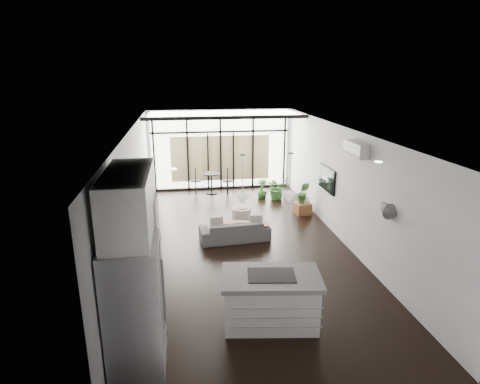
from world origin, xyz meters
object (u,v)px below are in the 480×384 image
object	(u,v)px
fridge	(135,307)
console_bench	(245,230)
tv	(327,179)
sofa	(235,227)
pouf	(241,215)
milk_can	(305,205)
island	(271,299)

from	to	relation	value
fridge	console_bench	size ratio (longest dim) A/B	1.53
console_bench	tv	bearing A→B (deg)	30.08
sofa	pouf	xyz separation A→B (m)	(0.35, 1.18, -0.13)
console_bench	milk_can	xyz separation A→B (m)	(2.07, 1.57, 0.06)
console_bench	tv	xyz separation A→B (m)	(2.33, 0.62, 1.10)
island	pouf	world-z (taller)	island
fridge	pouf	bearing A→B (deg)	66.93
island	console_bench	size ratio (longest dim) A/B	1.29
milk_can	tv	xyz separation A→B (m)	(0.26, -0.95, 1.04)
island	sofa	xyz separation A→B (m)	(-0.13, 3.52, -0.10)
console_bench	pouf	size ratio (longest dim) A/B	2.40
pouf	tv	world-z (taller)	tv
island	console_bench	distance (m)	3.61
fridge	console_bench	distance (m)	4.93
console_bench	island	bearing A→B (deg)	-77.08
pouf	console_bench	bearing A→B (deg)	-94.14
island	tv	world-z (taller)	tv
sofa	console_bench	distance (m)	0.31
tv	pouf	bearing A→B (deg)	167.97
sofa	milk_can	world-z (taller)	sofa
pouf	milk_can	distance (m)	2.04
console_bench	tv	size ratio (longest dim) A/B	1.14
fridge	pouf	world-z (taller)	fridge
sofa	tv	bearing A→B (deg)	-169.44
milk_can	fridge	bearing A→B (deg)	-126.05
island	tv	xyz separation A→B (m)	(2.47, 4.21, 0.86)
fridge	milk_can	distance (m)	7.34
sofa	milk_can	bearing A→B (deg)	-149.20
pouf	tv	xyz separation A→B (m)	(2.25, -0.48, 1.09)
island	sofa	bearing A→B (deg)	99.93
console_bench	pouf	xyz separation A→B (m)	(0.08, 1.10, 0.01)
island	milk_can	size ratio (longest dim) A/B	3.09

